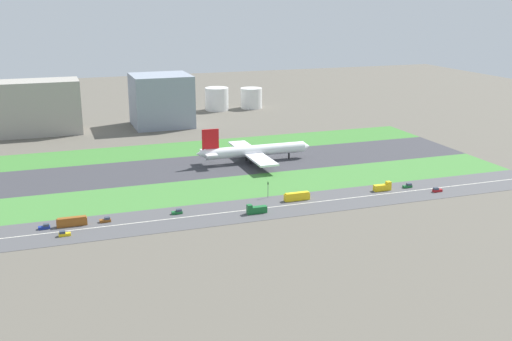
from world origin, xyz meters
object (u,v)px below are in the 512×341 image
fuel_tank_centre (217,99)px  airliner (252,151)px  fuel_tank_east (251,98)px  car_5 (45,227)px  car_0 (408,186)px  bus_0 (297,196)px  traffic_light (268,188)px  hangar_building (161,100)px  car_4 (106,220)px  bus_1 (72,222)px  truck_0 (256,210)px  car_1 (64,234)px  car_2 (177,212)px  car_3 (437,190)px  terminal_building (36,107)px  fuel_tank_west (179,103)px  truck_1 (383,187)px

fuel_tank_centre → airliner: bearing=-98.9°
airliner → fuel_tank_east: airliner is taller
car_5 → car_0: bearing=0.0°
airliner → bus_0: airliner is taller
car_0 → traffic_light: 67.60m
bus_0 → hangar_building: (-24.84, 182.00, 15.79)m
airliner → car_4: size_ratio=14.77×
traffic_light → hangar_building: size_ratio=0.18×
bus_1 → car_4: size_ratio=2.64×
car_5 → truck_0: bearing=-6.9°
bus_0 → car_1: bearing=-174.2°
car_2 → car_3: bearing=-4.8°
bus_0 → car_0: size_ratio=2.64×
car_1 → terminal_building: bearing=-87.7°
car_4 → fuel_tank_west: fuel_tank_west is taller
car_3 → fuel_tank_east: size_ratio=0.26×
car_4 → fuel_tank_east: fuel_tank_east is taller
car_3 → car_1: 164.19m
airliner → truck_0: 82.06m
car_3 → car_2: 119.30m
car_5 → traffic_light: size_ratio=0.61×
bus_0 → traffic_light: 13.54m
car_2 → car_5: size_ratio=1.00×
truck_0 → airliner: bearing=-107.8°
terminal_building → car_1: bearing=-87.7°
truck_0 → terminal_building: (-83.88, 192.00, 15.68)m
car_0 → terminal_building: (-162.75, 182.00, 16.43)m
car_0 → hangar_building: bearing=114.1°
bus_1 → truck_1: 138.25m
truck_0 → car_5: size_ratio=1.91×
airliner → car_4: (-85.00, -68.00, -5.31)m
bus_1 → hangar_building: hangar_building is taller
airliner → bus_1: size_ratio=5.60×
fuel_tank_east → truck_1: bearing=-93.3°
bus_0 → hangar_building: size_ratio=0.29×
bus_0 → terminal_building: terminal_building is taller
car_5 → hangar_building: size_ratio=0.11×
bus_0 → car_5: size_ratio=2.64×
truck_1 → car_5: bearing=180.0°
car_5 → fuel_tank_east: fuel_tank_east is taller
airliner → fuel_tank_east: bearing=71.4°
truck_0 → truck_1: size_ratio=1.00×
car_5 → fuel_tank_centre: bearing=59.7°
bus_0 → traffic_light: bearing=143.1°
car_1 → car_4: bearing=-148.5°
car_2 → car_1: size_ratio=1.00×
airliner → bus_0: bearing=-92.2°
bus_1 → hangar_building: 195.80m
truck_0 → terminal_building: bearing=-66.4°
car_2 → hangar_building: bearing=81.1°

